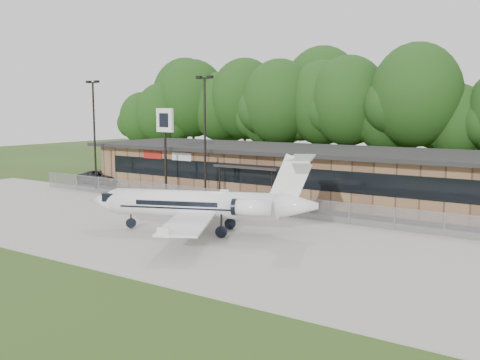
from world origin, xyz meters
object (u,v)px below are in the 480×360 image
Objects in this scene: business_jet at (205,205)px; pole_sign at (165,130)px; suv at (103,177)px; terminal at (302,172)px.

business_jet is 14.70m from pole_sign.
business_jet is 24.59m from suv.
business_jet reaches higher than suv.
business_jet is at bearing -84.72° from terminal.
pole_sign is at bearing -143.06° from terminal.
pole_sign is at bearing -112.21° from suv.
terminal is at bearing -86.02° from suv.
business_jet reaches higher than terminal.
pole_sign is (10.76, -2.58, 5.14)m from suv.
suv is at bearing -167.31° from terminal.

